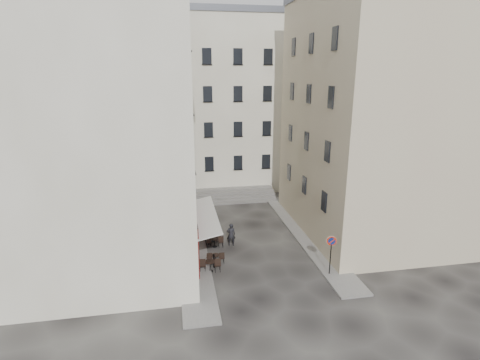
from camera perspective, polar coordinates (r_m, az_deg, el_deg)
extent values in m
plane|color=black|center=(27.02, 2.79, -11.54)|extent=(90.00, 90.00, 0.00)
cube|color=slate|center=(30.03, -7.45, -8.58)|extent=(2.00, 22.00, 0.12)
cube|color=slate|center=(30.78, 9.80, -8.05)|extent=(2.00, 18.00, 0.12)
cube|color=beige|center=(26.90, -21.17, 9.64)|extent=(12.00, 16.00, 20.00)
cube|color=#BFAA8E|center=(31.42, 20.74, 8.62)|extent=(12.00, 14.00, 18.00)
cube|color=beige|center=(42.70, -4.20, 11.30)|extent=(18.00, 10.00, 18.00)
cube|color=#585C65|center=(42.94, -4.47, 23.76)|extent=(18.20, 10.20, 0.60)
cube|color=#4E0B0F|center=(26.61, -7.06, -7.93)|extent=(0.25, 7.00, 3.50)
cube|color=black|center=(26.75, -6.95, -8.61)|extent=(0.06, 3.85, 2.00)
cube|color=silver|center=(26.19, -5.35, -5.43)|extent=(1.58, 7.30, 0.41)
cube|color=#625F5D|center=(37.74, -1.25, -3.15)|extent=(9.00, 1.80, 0.20)
cube|color=#625F5D|center=(38.09, -1.36, -2.64)|extent=(9.00, 1.80, 0.20)
cube|color=#625F5D|center=(38.45, -1.46, -2.15)|extent=(9.00, 1.80, 0.20)
cube|color=#625F5D|center=(38.81, -1.57, -1.67)|extent=(9.00, 1.80, 0.20)
cylinder|color=black|center=(25.46, -3.99, -12.26)|extent=(0.10, 0.10, 0.90)
sphere|color=black|center=(25.24, -4.01, -11.32)|extent=(0.12, 0.12, 0.12)
cylinder|color=black|center=(28.58, -4.78, -8.97)|extent=(0.10, 0.10, 0.90)
sphere|color=black|center=(28.38, -4.80, -8.11)|extent=(0.12, 0.12, 0.12)
cylinder|color=black|center=(31.78, -5.40, -6.33)|extent=(0.10, 0.10, 0.90)
sphere|color=black|center=(31.60, -5.43, -5.54)|extent=(0.12, 0.12, 0.12)
cylinder|color=black|center=(24.77, 13.62, -11.25)|extent=(0.07, 0.07, 2.67)
cylinder|color=red|center=(24.30, 13.79, -9.01)|extent=(0.60, 0.21, 0.62)
cylinder|color=navy|center=(24.28, 13.82, -9.04)|extent=(0.44, 0.17, 0.45)
cube|color=red|center=(24.26, 13.84, -9.06)|extent=(0.35, 0.13, 0.36)
cylinder|color=black|center=(25.12, -4.57, -13.67)|extent=(0.39, 0.39, 0.02)
cylinder|color=black|center=(24.94, -4.59, -12.97)|extent=(0.05, 0.05, 0.75)
cylinder|color=black|center=(24.78, -4.61, -12.27)|extent=(0.65, 0.65, 0.04)
cube|color=black|center=(24.96, -3.46, -12.78)|extent=(0.41, 0.41, 0.97)
cube|color=black|center=(24.98, -5.75, -12.81)|extent=(0.41, 0.41, 0.97)
cylinder|color=black|center=(26.06, -3.74, -12.50)|extent=(0.33, 0.33, 0.02)
cylinder|color=black|center=(25.92, -3.75, -11.91)|extent=(0.05, 0.05, 0.65)
cylinder|color=black|center=(25.78, -3.76, -11.32)|extent=(0.56, 0.56, 0.04)
cube|color=black|center=(25.94, -2.82, -11.75)|extent=(0.35, 0.35, 0.83)
cube|color=black|center=(25.94, -4.71, -11.78)|extent=(0.35, 0.35, 0.83)
cylinder|color=black|center=(28.27, -3.85, -10.09)|extent=(0.35, 0.35, 0.02)
cylinder|color=black|center=(28.13, -3.86, -9.50)|extent=(0.05, 0.05, 0.69)
cylinder|color=black|center=(28.00, -3.88, -8.92)|extent=(0.59, 0.59, 0.04)
cube|color=black|center=(28.16, -2.96, -9.35)|extent=(0.37, 0.37, 0.88)
cube|color=black|center=(28.16, -4.79, -9.38)|extent=(0.37, 0.37, 0.88)
cylinder|color=black|center=(29.08, -4.16, -9.33)|extent=(0.33, 0.33, 0.02)
cylinder|color=black|center=(28.95, -4.18, -8.78)|extent=(0.05, 0.05, 0.65)
cylinder|color=black|center=(28.83, -4.19, -8.24)|extent=(0.56, 0.56, 0.04)
cube|color=black|center=(28.97, -3.35, -8.64)|extent=(0.35, 0.35, 0.83)
cube|color=black|center=(28.98, -5.03, -8.67)|extent=(0.35, 0.35, 0.83)
cylinder|color=black|center=(30.38, -4.49, -8.17)|extent=(0.35, 0.35, 0.02)
cylinder|color=black|center=(30.25, -4.50, -7.61)|extent=(0.05, 0.05, 0.69)
cylinder|color=black|center=(30.13, -4.51, -7.06)|extent=(0.59, 0.59, 0.04)
cube|color=black|center=(30.27, -3.66, -7.47)|extent=(0.37, 0.37, 0.89)
cube|color=black|center=(30.29, -5.36, -7.50)|extent=(0.37, 0.37, 0.89)
imported|color=black|center=(28.20, -1.38, -8.31)|extent=(0.67, 0.47, 1.76)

